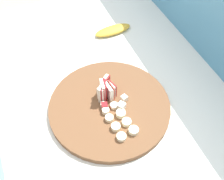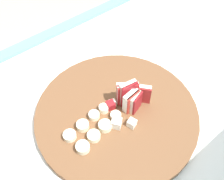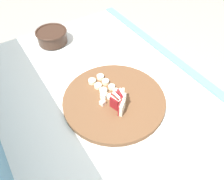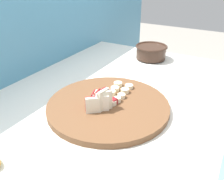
% 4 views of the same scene
% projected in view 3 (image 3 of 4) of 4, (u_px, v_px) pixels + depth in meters
% --- Properties ---
extents(tiled_countertop, '(1.26, 0.78, 0.89)m').
position_uv_depth(tiled_countertop, '(115.00, 163.00, 1.16)').
color(tiled_countertop, silver).
rests_on(tiled_countertop, ground).
extents(cutting_board, '(0.38, 0.38, 0.02)m').
position_uv_depth(cutting_board, '(114.00, 100.00, 0.85)').
color(cutting_board, brown).
rests_on(cutting_board, tiled_countertop).
extents(apple_wedge_fan, '(0.07, 0.06, 0.06)m').
position_uv_depth(apple_wedge_fan, '(120.00, 101.00, 0.80)').
color(apple_wedge_fan, '#A32323').
rests_on(apple_wedge_fan, cutting_board).
extents(apple_dice_pile, '(0.11, 0.09, 0.02)m').
position_uv_depth(apple_dice_pile, '(110.00, 98.00, 0.83)').
color(apple_dice_pile, white).
rests_on(apple_dice_pile, cutting_board).
extents(banana_slice_rows, '(0.13, 0.08, 0.01)m').
position_uv_depth(banana_slice_rows, '(103.00, 86.00, 0.88)').
color(banana_slice_rows, white).
rests_on(banana_slice_rows, cutting_board).
extents(ceramic_bowl, '(0.15, 0.15, 0.07)m').
position_uv_depth(ceramic_bowl, '(52.00, 36.00, 1.09)').
color(ceramic_bowl, '#382319').
rests_on(ceramic_bowl, tiled_countertop).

